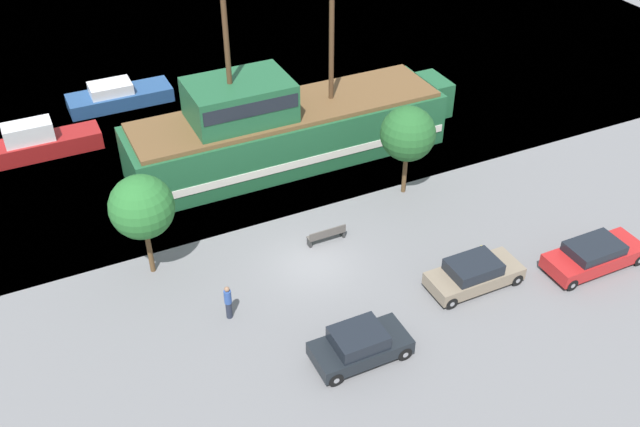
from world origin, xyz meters
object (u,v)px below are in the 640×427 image
parked_car_curb_front (594,255)px  moored_boat_outer (118,96)px  pirate_ship (284,128)px  parked_car_curb_rear (360,345)px  moored_boat_dockside (38,143)px  fire_hydrant (481,252)px  parked_car_curb_mid (474,274)px  bench_promenade_east (327,235)px  pedestrian_walking_near (228,302)px

parked_car_curb_front → moored_boat_outer: bearing=122.3°
pirate_ship → parked_car_curb_rear: pirate_ship is taller
moored_boat_dockside → fire_hydrant: bearing=-47.0°
parked_car_curb_front → fire_hydrant: bearing=147.9°
moored_boat_dockside → parked_car_curb_mid: 26.05m
parked_car_curb_mid → bench_promenade_east: bearing=128.9°
moored_boat_dockside → parked_car_curb_rear: 23.99m
pirate_ship → bench_promenade_east: bearing=-98.4°
pirate_ship → parked_car_curb_mid: pirate_ship is taller
parked_car_curb_rear → moored_boat_outer: bearing=98.3°
fire_hydrant → pedestrian_walking_near: bearing=173.4°
pirate_ship → fire_hydrant: (4.94, -12.33, -1.63)m
pirate_ship → moored_boat_dockside: bearing=152.5°
parked_car_curb_front → parked_car_curb_mid: bearing=167.2°
moored_boat_outer → pedestrian_walking_near: (-0.14, -21.90, 0.27)m
moored_boat_outer → parked_car_curb_rear: 26.67m
moored_boat_outer → parked_car_curb_front: (16.47, -26.06, 0.08)m
parked_car_curb_rear → bench_promenade_east: parked_car_curb_rear is taller
pedestrian_walking_near → bench_promenade_east: bearing=25.4°
pirate_ship → pedestrian_walking_near: (-7.30, -10.92, -1.16)m
fire_hydrant → bench_promenade_east: bearing=144.7°
moored_boat_outer → moored_boat_dockside: bearing=-142.2°
moored_boat_dockside → moored_boat_outer: moored_boat_dockside is taller
pirate_ship → bench_promenade_east: (-1.18, -8.01, -1.60)m
moored_boat_dockside → pedestrian_walking_near: size_ratio=3.91×
moored_boat_dockside → parked_car_curb_front: bearing=-44.6°
moored_boat_dockside → bench_promenade_east: (11.57, -14.65, -0.35)m
parked_car_curb_rear → pedestrian_walking_near: size_ratio=2.32×
parked_car_curb_mid → pedestrian_walking_near: pedestrian_walking_near is taller
bench_promenade_east → pedestrian_walking_near: size_ratio=1.12×
bench_promenade_east → moored_boat_outer: bearing=107.5°
moored_boat_dockside → pirate_ship: bearing=-27.5°
moored_boat_outer → bench_promenade_east: size_ratio=3.41×
parked_car_curb_front → parked_car_curb_mid: 6.01m
parked_car_curb_mid → parked_car_curb_rear: parked_car_curb_rear is taller
pirate_ship → moored_boat_dockside: pirate_ship is taller
parked_car_curb_rear → fire_hydrant: size_ratio=5.26×
bench_promenade_east → pedestrian_walking_near: bearing=-154.6°
pirate_ship → fire_hydrant: pirate_ship is taller
parked_car_curb_mid → fire_hydrant: 2.07m
moored_boat_dockside → moored_boat_outer: (5.60, 4.34, -0.18)m
moored_boat_outer → pedestrian_walking_near: pedestrian_walking_near is taller
moored_boat_outer → parked_car_curb_mid: 26.92m
parked_car_curb_rear → pirate_ship: bearing=78.0°
parked_car_curb_rear → bench_promenade_east: (2.11, 7.40, -0.27)m
parked_car_curb_front → parked_car_curb_rear: (-12.61, -0.32, 0.03)m
moored_boat_outer → parked_car_curb_rear: size_ratio=1.65×
parked_car_curb_mid → moored_boat_dockside: bearing=128.5°
pirate_ship → parked_car_curb_mid: 14.25m
parked_car_curb_rear → parked_car_curb_mid: bearing=13.7°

